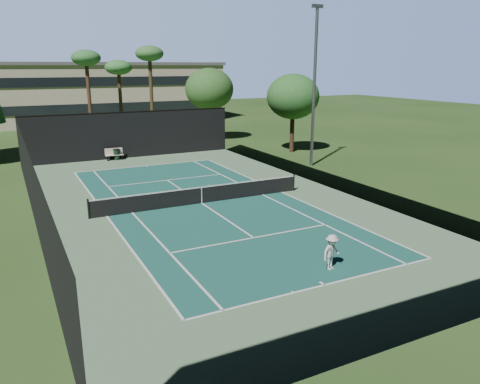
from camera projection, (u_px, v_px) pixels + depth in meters
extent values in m
plane|color=#29491B|center=(202.00, 203.00, 27.44)|extent=(160.00, 160.00, 0.00)
cube|color=#5D815A|center=(202.00, 203.00, 27.44)|extent=(18.00, 32.00, 0.01)
cube|color=#1B574C|center=(202.00, 203.00, 27.44)|extent=(10.97, 23.77, 0.01)
cube|color=white|center=(325.00, 285.00, 17.20)|extent=(10.97, 0.10, 0.01)
cube|color=white|center=(146.00, 166.00, 37.67)|extent=(10.97, 0.10, 0.01)
cube|color=white|center=(254.00, 238.00, 21.92)|extent=(8.23, 0.10, 0.01)
cube|color=white|center=(167.00, 180.00, 32.95)|extent=(8.23, 0.10, 0.01)
cube|color=white|center=(107.00, 216.00, 25.05)|extent=(0.10, 23.77, 0.01)
cube|color=white|center=(281.00, 192.00, 29.82)|extent=(0.10, 23.77, 0.01)
cube|color=white|center=(132.00, 213.00, 25.64)|extent=(0.10, 23.77, 0.01)
cube|color=white|center=(263.00, 195.00, 29.23)|extent=(0.10, 23.77, 0.01)
cube|color=white|center=(202.00, 203.00, 27.43)|extent=(0.10, 12.80, 0.01)
cube|color=white|center=(322.00, 283.00, 17.33)|extent=(0.10, 0.30, 0.01)
cube|color=white|center=(146.00, 166.00, 37.54)|extent=(0.10, 0.30, 0.01)
cylinder|color=black|center=(88.00, 209.00, 24.51)|extent=(0.10, 0.10, 1.10)
cylinder|color=black|center=(294.00, 183.00, 30.08)|extent=(0.10, 0.10, 1.10)
cube|color=black|center=(202.00, 195.00, 27.31)|extent=(12.80, 0.02, 0.92)
cube|color=white|center=(201.00, 187.00, 27.18)|extent=(12.80, 0.04, 0.07)
cube|color=white|center=(202.00, 195.00, 27.31)|extent=(0.05, 0.03, 0.92)
cube|color=black|center=(131.00, 135.00, 40.70)|extent=(18.00, 0.04, 4.00)
cube|color=black|center=(417.00, 280.00, 13.13)|extent=(18.00, 0.04, 4.00)
cube|color=black|center=(328.00, 157.00, 30.84)|extent=(0.04, 32.00, 4.00)
cube|color=black|center=(31.00, 188.00, 23.00)|extent=(0.04, 32.00, 4.00)
cube|color=black|center=(130.00, 112.00, 40.18)|extent=(18.00, 0.06, 0.06)
imported|color=silver|center=(332.00, 252.00, 18.41)|extent=(1.04, 0.75, 1.45)
sphere|color=#BAD22F|center=(292.00, 292.00, 16.65)|extent=(0.07, 0.07, 0.07)
sphere|color=gold|center=(179.00, 200.00, 28.02)|extent=(0.06, 0.06, 0.06)
sphere|color=#BDD530|center=(209.00, 185.00, 31.56)|extent=(0.07, 0.07, 0.07)
sphere|color=#C4D02F|center=(84.00, 208.00, 26.47)|extent=(0.07, 0.07, 0.07)
cube|color=beige|center=(114.00, 155.00, 39.89)|extent=(1.50, 0.45, 0.05)
cube|color=beige|center=(114.00, 151.00, 39.98)|extent=(1.50, 0.06, 0.55)
cube|color=black|center=(107.00, 158.00, 39.69)|extent=(0.06, 0.40, 0.42)
cube|color=black|center=(122.00, 157.00, 40.21)|extent=(0.06, 0.40, 0.42)
cylinder|color=black|center=(117.00, 155.00, 40.02)|extent=(0.52, 0.52, 0.90)
cylinder|color=black|center=(116.00, 149.00, 39.90)|extent=(0.56, 0.56, 0.05)
cylinder|color=#4E3221|center=(90.00, 103.00, 46.13)|extent=(0.36, 0.36, 8.55)
ellipsoid|color=#306B30|center=(86.00, 58.00, 45.01)|extent=(2.80, 2.80, 1.54)
cylinder|color=#482F1E|center=(121.00, 105.00, 49.49)|extent=(0.36, 0.36, 7.65)
ellipsoid|color=#326F32|center=(118.00, 67.00, 48.49)|extent=(2.80, 2.80, 1.54)
cylinder|color=#49361F|center=(152.00, 99.00, 47.82)|extent=(0.36, 0.36, 9.00)
ellipsoid|color=#34682E|center=(149.00, 53.00, 46.64)|extent=(2.80, 2.80, 1.54)
cylinder|color=#4E3821|center=(210.00, 124.00, 50.29)|extent=(0.40, 0.40, 3.52)
ellipsoid|color=#2D5A23|center=(209.00, 89.00, 49.33)|extent=(5.12, 5.12, 4.35)
cylinder|color=#432A1D|center=(292.00, 134.00, 43.44)|extent=(0.40, 0.40, 3.30)
ellipsoid|color=#286025|center=(293.00, 97.00, 42.54)|extent=(4.80, 4.80, 4.08)
cube|color=#BFB194|center=(77.00, 94.00, 66.02)|extent=(40.00, 12.00, 8.00)
cube|color=#59595B|center=(75.00, 64.00, 64.95)|extent=(40.50, 12.50, 0.40)
cube|color=black|center=(86.00, 108.00, 61.23)|extent=(38.00, 0.15, 1.20)
cube|color=black|center=(83.00, 82.00, 60.34)|extent=(38.00, 0.15, 1.20)
cylinder|color=gray|center=(314.00, 90.00, 36.27)|extent=(0.24, 0.24, 12.00)
cube|color=gray|center=(317.00, 6.00, 34.67)|extent=(0.90, 0.25, 0.25)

